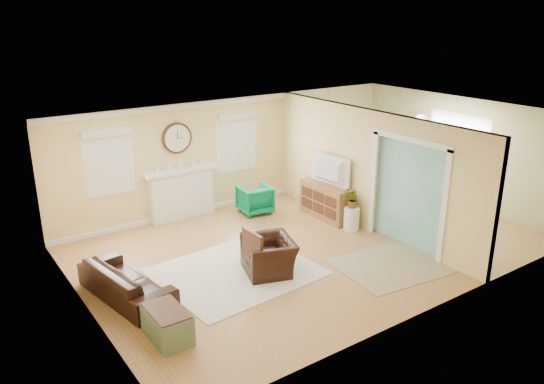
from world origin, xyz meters
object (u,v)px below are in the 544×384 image
object	(u,v)px
eames_chair	(269,255)
green_chair	(255,199)
sofa	(126,282)
credenza	(326,201)
dining_table	(395,200)

from	to	relation	value
eames_chair	green_chair	bearing A→B (deg)	169.75
sofa	green_chair	distance (m)	4.39
eames_chair	credenza	distance (m)	2.97
sofa	dining_table	xyz separation A→B (m)	(6.51, 0.13, 0.04)
eames_chair	dining_table	xyz separation A→B (m)	(4.06, 0.72, 0.01)
dining_table	sofa	bearing A→B (deg)	96.63
green_chair	sofa	bearing A→B (deg)	35.52
sofa	green_chair	bearing A→B (deg)	-71.87
green_chair	credenza	bearing A→B (deg)	141.56
eames_chair	sofa	bearing A→B (deg)	-85.50
eames_chair	green_chair	xyz separation A→B (m)	(1.43, 2.65, 0.01)
eames_chair	credenza	bearing A→B (deg)	137.37
eames_chair	credenza	xyz separation A→B (m)	(2.59, 1.45, 0.08)
sofa	dining_table	world-z (taller)	dining_table
sofa	credenza	distance (m)	5.11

